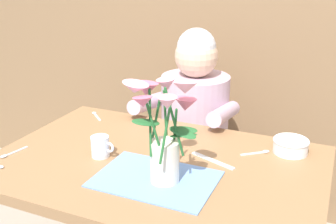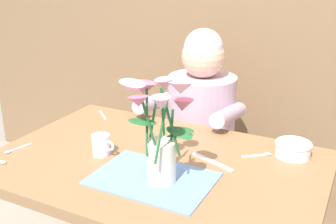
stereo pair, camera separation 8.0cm
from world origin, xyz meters
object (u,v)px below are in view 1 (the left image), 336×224
flower_vase (163,129)px  tea_cup (101,147)px  seated_person (194,139)px  ceramic_bowl (291,145)px  dinner_knife (213,161)px

flower_vase → tea_cup: 0.34m
seated_person → ceramic_bowl: bearing=-29.4°
dinner_knife → tea_cup: bearing=-141.0°
seated_person → flower_vase: bearing=-73.5°
seated_person → dinner_knife: bearing=-59.2°
flower_vase → dinner_knife: bearing=63.0°
flower_vase → dinner_knife: size_ratio=1.90×
flower_vase → ceramic_bowl: size_ratio=2.66×
dinner_knife → tea_cup: 0.42m
seated_person → flower_vase: (0.16, -0.74, 0.37)m
flower_vase → dinner_knife: 0.30m
seated_person → flower_vase: 0.84m
seated_person → dinner_knife: 0.62m
ceramic_bowl → dinner_knife: (-0.25, -0.19, -0.03)m
flower_vase → tea_cup: flower_vase is taller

